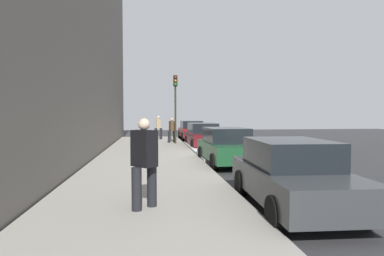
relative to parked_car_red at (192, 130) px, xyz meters
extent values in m
plane|color=#333335|center=(12.34, -0.08, -0.76)|extent=(56.00, 56.00, 0.00)
cube|color=#A39E93|center=(12.34, -3.38, -0.68)|extent=(28.00, 4.60, 0.15)
cube|color=gold|center=(12.34, 3.12, -0.75)|extent=(28.00, 0.14, 0.01)
cube|color=white|center=(8.80, -0.78, -0.65)|extent=(8.64, 0.56, 0.22)
cylinder|color=black|center=(1.35, 0.87, -0.44)|extent=(0.64, 0.23, 0.64)
cylinder|color=black|center=(1.38, -0.81, -0.44)|extent=(0.64, 0.23, 0.64)
cylinder|color=black|center=(-1.26, 0.82, -0.44)|extent=(0.64, 0.23, 0.64)
cylinder|color=black|center=(-1.23, -0.86, -0.44)|extent=(0.64, 0.23, 0.64)
cube|color=maroon|center=(0.06, 0.00, -0.16)|extent=(4.25, 1.88, 0.64)
cube|color=black|center=(-0.15, 0.00, 0.46)|extent=(2.22, 1.64, 0.60)
cylinder|color=black|center=(7.86, 0.81, -0.44)|extent=(0.64, 0.23, 0.64)
cylinder|color=black|center=(7.88, -0.87, -0.44)|extent=(0.64, 0.23, 0.64)
cylinder|color=black|center=(4.88, 0.78, -0.44)|extent=(0.64, 0.23, 0.64)
cylinder|color=black|center=(4.90, -0.90, -0.44)|extent=(0.64, 0.23, 0.64)
cube|color=maroon|center=(6.38, -0.04, -0.16)|extent=(4.82, 1.85, 0.64)
cube|color=black|center=(6.14, -0.05, 0.46)|extent=(2.51, 1.63, 0.60)
cylinder|color=black|center=(14.49, 0.76, -0.44)|extent=(0.65, 0.24, 0.64)
cylinder|color=black|center=(14.53, -0.92, -0.44)|extent=(0.65, 0.24, 0.64)
cylinder|color=black|center=(11.88, 0.69, -0.44)|extent=(0.65, 0.24, 0.64)
cylinder|color=black|center=(11.93, -0.99, -0.44)|extent=(0.65, 0.24, 0.64)
cube|color=#1E512D|center=(13.21, -0.12, -0.16)|extent=(4.25, 1.91, 0.64)
cube|color=black|center=(13.00, -0.12, 0.46)|extent=(2.23, 1.66, 0.60)
cylinder|color=black|center=(20.84, 0.68, -0.44)|extent=(0.65, 0.24, 0.64)
cylinder|color=black|center=(20.78, -1.00, -0.44)|extent=(0.65, 0.24, 0.64)
cylinder|color=black|center=(18.25, 0.77, -0.44)|extent=(0.65, 0.24, 0.64)
cylinder|color=black|center=(18.19, -0.91, -0.44)|extent=(0.65, 0.24, 0.64)
cube|color=#383A3D|center=(19.51, -0.11, -0.16)|extent=(4.25, 1.95, 0.64)
cube|color=black|center=(19.30, -0.11, 0.46)|extent=(2.24, 1.68, 0.60)
cylinder|color=black|center=(19.46, -3.19, -0.17)|extent=(0.20, 0.20, 0.87)
cylinder|color=black|center=(19.73, -3.50, -0.17)|extent=(0.20, 0.20, 0.87)
cube|color=black|center=(19.59, -3.34, 0.64)|extent=(0.58, 0.57, 0.74)
sphere|color=beige|center=(19.59, -3.34, 1.13)|extent=(0.24, 0.24, 0.24)
cylinder|color=black|center=(1.20, -2.51, -0.19)|extent=(0.20, 0.20, 0.84)
cylinder|color=black|center=(1.22, -2.90, -0.19)|extent=(0.20, 0.20, 0.84)
cube|color=tan|center=(1.21, -2.70, 0.59)|extent=(0.50, 0.32, 0.72)
sphere|color=beige|center=(1.21, -2.70, 1.07)|extent=(0.23, 0.23, 0.23)
cylinder|color=black|center=(4.20, -1.68, -0.22)|extent=(0.18, 0.18, 0.78)
cylinder|color=black|center=(4.28, -2.03, -0.22)|extent=(0.18, 0.18, 0.78)
cube|color=brown|center=(4.24, -1.85, 0.51)|extent=(0.50, 0.38, 0.67)
sphere|color=#D8AD8C|center=(4.24, -1.85, 0.95)|extent=(0.22, 0.22, 0.22)
cylinder|color=#2D2D19|center=(4.93, -1.66, 1.26)|extent=(0.12, 0.12, 3.74)
cube|color=black|center=(4.93, -1.66, 3.48)|extent=(0.26, 0.26, 0.70)
sphere|color=red|center=(5.08, -1.66, 3.69)|extent=(0.14, 0.14, 0.14)
sphere|color=orange|center=(5.08, -1.66, 3.47)|extent=(0.14, 0.14, 0.14)
sphere|color=green|center=(5.08, -1.66, 3.25)|extent=(0.14, 0.14, 0.14)
camera|label=1|loc=(26.32, -3.18, 1.34)|focal=30.63mm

